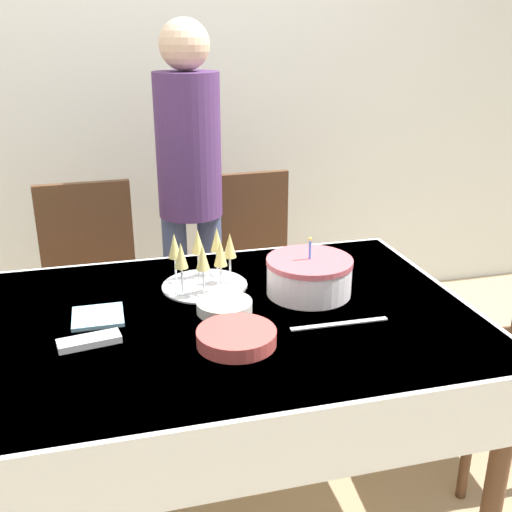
% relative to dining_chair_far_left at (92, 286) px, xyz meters
% --- Properties ---
extents(ground_plane, '(12.00, 12.00, 0.00)m').
position_rel_dining_chair_far_left_xyz_m(ground_plane, '(0.36, -0.85, -0.51)').
color(ground_plane, tan).
extents(wall_back, '(8.00, 0.05, 2.70)m').
position_rel_dining_chair_far_left_xyz_m(wall_back, '(0.36, 0.75, 0.84)').
color(wall_back, silver).
rests_on(wall_back, ground_plane).
extents(dining_table, '(1.63, 1.07, 0.74)m').
position_rel_dining_chair_far_left_xyz_m(dining_table, '(0.36, -0.85, 0.12)').
color(dining_table, white).
rests_on(dining_table, ground_plane).
extents(dining_chair_far_left, '(0.43, 0.43, 0.94)m').
position_rel_dining_chair_far_left_xyz_m(dining_chair_far_left, '(0.00, 0.00, 0.00)').
color(dining_chair_far_left, '#51331E').
rests_on(dining_chair_far_left, ground_plane).
extents(dining_chair_far_right, '(0.44, 0.44, 0.94)m').
position_rel_dining_chair_far_left_xyz_m(dining_chair_far_right, '(0.72, -0.00, 0.00)').
color(dining_chair_far_right, '#51331E').
rests_on(dining_chair_far_right, ground_plane).
extents(birthday_cake, '(0.28, 0.28, 0.19)m').
position_rel_dining_chair_far_left_xyz_m(birthday_cake, '(0.71, -0.77, 0.28)').
color(birthday_cake, white).
rests_on(birthday_cake, dining_table).
extents(champagne_tray, '(0.29, 0.29, 0.18)m').
position_rel_dining_chair_far_left_xyz_m(champagne_tray, '(0.39, -0.63, 0.32)').
color(champagne_tray, silver).
rests_on(champagne_tray, dining_table).
extents(plate_stack_main, '(0.22, 0.22, 0.04)m').
position_rel_dining_chair_far_left_xyz_m(plate_stack_main, '(0.41, -1.04, 0.25)').
color(plate_stack_main, '#CC4C47').
rests_on(plate_stack_main, dining_table).
extents(plate_stack_dessert, '(0.17, 0.17, 0.03)m').
position_rel_dining_chair_far_left_xyz_m(plate_stack_dessert, '(0.42, -0.83, 0.24)').
color(plate_stack_dessert, silver).
rests_on(plate_stack_dessert, dining_table).
extents(cake_knife, '(0.30, 0.02, 0.00)m').
position_rel_dining_chair_far_left_xyz_m(cake_knife, '(0.73, -1.00, 0.23)').
color(cake_knife, silver).
rests_on(cake_knife, dining_table).
extents(fork_pile, '(0.18, 0.09, 0.02)m').
position_rel_dining_chair_far_left_xyz_m(fork_pile, '(0.01, -0.94, 0.23)').
color(fork_pile, silver).
rests_on(fork_pile, dining_table).
extents(napkin_pile, '(0.15, 0.15, 0.01)m').
position_rel_dining_chair_far_left_xyz_m(napkin_pile, '(0.04, -0.78, 0.23)').
color(napkin_pile, '#8CC6E0').
rests_on(napkin_pile, dining_table).
extents(person_standing, '(0.28, 0.28, 1.60)m').
position_rel_dining_chair_far_left_xyz_m(person_standing, '(0.46, 0.09, 0.45)').
color(person_standing, '#3F4C72').
rests_on(person_standing, ground_plane).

